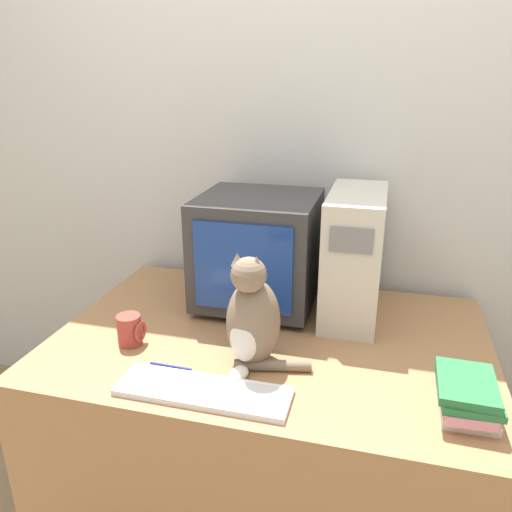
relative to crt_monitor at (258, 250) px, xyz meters
name	(u,v)px	position (x,y,z in m)	size (l,w,h in m)	color
wall_back	(303,151)	(0.11, 0.31, 0.32)	(7.00, 0.05, 2.50)	silver
desk	(270,422)	(0.11, -0.23, -0.57)	(1.44, 0.96, 0.71)	#9E7047
crt_monitor	(258,250)	(0.00, 0.00, 0.00)	(0.43, 0.42, 0.42)	#333333
computer_tower	(354,255)	(0.35, 0.02, 0.01)	(0.19, 0.44, 0.45)	beige
keyboard	(203,391)	(0.00, -0.60, -0.21)	(0.49, 0.15, 0.02)	silver
cat	(253,320)	(0.09, -0.42, -0.07)	(0.28, 0.24, 0.36)	#7A6651
book_stack	(467,397)	(0.69, -0.50, -0.17)	(0.16, 0.21, 0.10)	beige
pen	(171,366)	(-0.14, -0.50, -0.21)	(0.13, 0.01, 0.01)	navy
mug	(130,330)	(-0.32, -0.40, -0.17)	(0.08, 0.08, 0.10)	#9E382D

